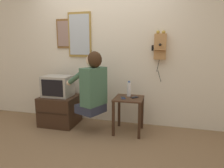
% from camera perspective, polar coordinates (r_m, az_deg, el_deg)
% --- Properties ---
extents(ground_plane, '(14.00, 14.00, 0.00)m').
position_cam_1_polar(ground_plane, '(3.05, -7.44, -16.51)').
color(ground_plane, '#846647').
extents(wall_back, '(6.80, 0.05, 2.55)m').
position_cam_1_polar(wall_back, '(3.65, -2.01, 8.93)').
color(wall_back, silver).
rests_on(wall_back, ground_plane).
extents(side_table, '(0.45, 0.46, 0.58)m').
position_cam_1_polar(side_table, '(3.25, 4.76, -6.28)').
color(side_table, '#422819').
rests_on(side_table, ground_plane).
extents(person, '(0.64, 0.58, 0.98)m').
position_cam_1_polar(person, '(3.15, -5.57, -0.12)').
color(person, '#2D3347').
rests_on(person, ground_plane).
extents(tv_stand, '(0.62, 0.57, 0.52)m').
position_cam_1_polar(tv_stand, '(3.75, -14.60, -7.19)').
color(tv_stand, '#382316').
rests_on(tv_stand, ground_plane).
extents(television, '(0.48, 0.37, 0.36)m').
position_cam_1_polar(television, '(3.65, -15.29, -0.58)').
color(television, '#ADA89E').
rests_on(television, tv_stand).
extents(wall_phone_antique, '(0.23, 0.19, 0.84)m').
position_cam_1_polar(wall_phone_antique, '(3.41, 13.58, 10.47)').
color(wall_phone_antique, '#AD7A47').
extents(framed_picture, '(0.35, 0.03, 0.53)m').
position_cam_1_polar(framed_picture, '(3.90, -13.15, 13.82)').
color(framed_picture, brown).
extents(wall_mirror, '(0.44, 0.04, 0.79)m').
position_cam_1_polar(wall_mirror, '(3.77, -9.22, 13.72)').
color(wall_mirror, olive).
extents(cell_phone_held, '(0.10, 0.14, 0.01)m').
position_cam_1_polar(cell_phone_held, '(3.17, 3.20, -3.98)').
color(cell_phone_held, navy).
rests_on(cell_phone_held, side_table).
extents(cell_phone_spare, '(0.13, 0.13, 0.01)m').
position_cam_1_polar(cell_phone_spare, '(3.22, 6.47, -3.81)').
color(cell_phone_spare, black).
rests_on(cell_phone_spare, side_table).
extents(water_bottle, '(0.07, 0.07, 0.25)m').
position_cam_1_polar(water_bottle, '(3.28, 4.86, -1.46)').
color(water_bottle, silver).
rests_on(water_bottle, side_table).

